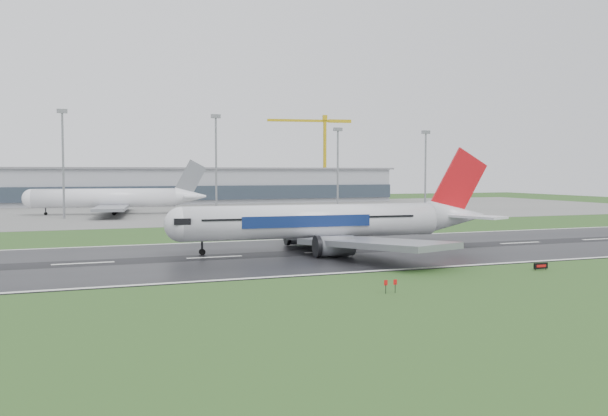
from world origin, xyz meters
name	(u,v)px	position (x,y,z in m)	size (l,w,h in m)	color
ground	(215,258)	(0.00, 0.00, 0.00)	(520.00, 520.00, 0.00)	#254A1B
runway	(215,257)	(0.00, 0.00, 0.05)	(400.00, 45.00, 0.10)	black
apron	(137,212)	(0.00, 125.00, 0.04)	(400.00, 130.00, 0.08)	slate
terminal	(122,187)	(0.00, 185.00, 7.50)	(240.00, 36.00, 15.00)	gray
main_airliner	(336,200)	(22.01, 1.93, 8.81)	(58.99, 56.18, 17.42)	silver
parked_airliner	(113,188)	(-8.30, 114.24, 8.66)	(58.55, 54.51, 17.16)	white
tower_crane	(325,157)	(100.60, 200.00, 21.33)	(43.07, 2.35, 42.66)	#BC9C11
runway_sign	(541,266)	(40.28, -28.68, 0.52)	(2.30, 0.26, 1.04)	black
floodmast_2	(63,166)	(-23.18, 100.00, 15.52)	(0.64, 0.64, 31.03)	gray
floodmast_3	(216,167)	(22.45, 100.00, 15.44)	(0.64, 0.64, 30.89)	gray
floodmast_4	(338,172)	(64.65, 100.00, 13.86)	(0.64, 0.64, 27.73)	gray
floodmast_5	(425,172)	(99.07, 100.00, 13.75)	(0.64, 0.64, 27.50)	gray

